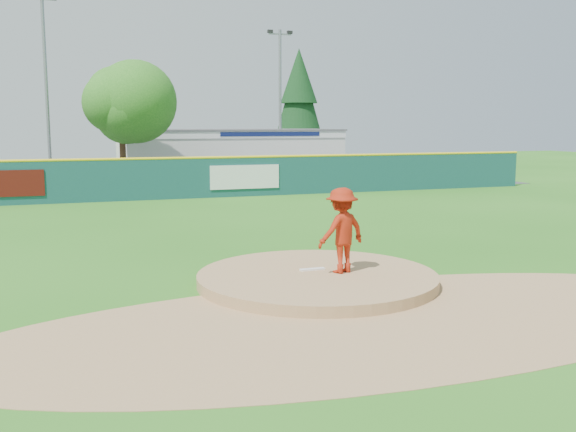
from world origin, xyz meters
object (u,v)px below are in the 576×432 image
object	(u,v)px
van	(241,175)
light_pole_left	(46,82)
deciduous_tree	(121,108)
light_pole_right	(280,96)
conifer_tree	(299,101)
pitcher	(342,230)
pool_building_grp	(228,152)

from	to	relation	value
van	light_pole_left	bearing A→B (deg)	54.02
deciduous_tree	light_pole_left	xyz separation A→B (m)	(-4.00, 2.00, 1.50)
light_pole_right	van	bearing A→B (deg)	-124.11
van	conifer_tree	world-z (taller)	conifer_tree
pitcher	van	world-z (taller)	pitcher
pool_building_grp	light_pole_left	world-z (taller)	light_pole_left
light_pole_left	light_pole_right	distance (m)	15.14
pool_building_grp	pitcher	bearing A→B (deg)	-99.63
light_pole_left	light_pole_right	world-z (taller)	light_pole_left
pitcher	conifer_tree	distance (m)	38.45
van	deciduous_tree	size ratio (longest dim) A/B	0.74
light_pole_right	deciduous_tree	bearing A→B (deg)	-160.02
van	deciduous_tree	distance (m)	7.90
van	deciduous_tree	bearing A→B (deg)	54.27
van	conifer_tree	distance (m)	17.22
conifer_tree	pool_building_grp	bearing A→B (deg)	-150.22
pool_building_grp	deciduous_tree	world-z (taller)	deciduous_tree
conifer_tree	light_pole_right	world-z (taller)	light_pole_right
pool_building_grp	light_pole_left	distance (m)	13.72
pitcher	light_pole_left	world-z (taller)	light_pole_left
van	pitcher	bearing A→B (deg)	160.73
conifer_tree	light_pole_left	world-z (taller)	light_pole_left
van	light_pole_left	xyz separation A→B (m)	(-10.24, 5.03, 5.28)
van	light_pole_left	distance (m)	12.57
van	conifer_tree	bearing A→B (deg)	-41.77
pitcher	light_pole_right	world-z (taller)	light_pole_right
van	conifer_tree	size ratio (longest dim) A/B	0.57
van	pool_building_grp	bearing A→B (deg)	-19.76
conifer_tree	light_pole_left	bearing A→B (deg)	-154.65
light_pole_left	light_pole_right	bearing A→B (deg)	7.59
conifer_tree	van	bearing A→B (deg)	-121.98
pool_building_grp	conifer_tree	bearing A→B (deg)	29.78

